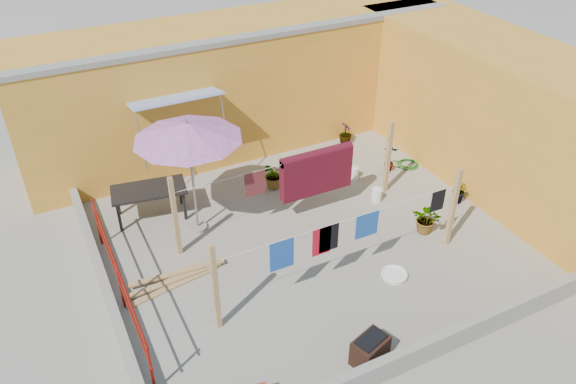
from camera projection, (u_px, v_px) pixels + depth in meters
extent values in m
plane|color=#9E998E|center=(307.00, 240.00, 11.70)|extent=(80.00, 80.00, 0.00)
cube|color=orange|center=(239.00, 84.00, 14.48)|extent=(11.00, 2.40, 3.20)
cube|color=gray|center=(253.00, 37.00, 12.83)|extent=(11.00, 0.35, 0.12)
cube|color=#2D51B2|center=(176.00, 98.00, 12.18)|extent=(2.00, 0.79, 0.22)
cylinder|color=gray|center=(141.00, 142.00, 11.91)|extent=(0.03, 0.30, 1.28)
cylinder|color=gray|center=(225.00, 123.00, 12.62)|extent=(0.03, 0.30, 1.28)
cube|color=orange|center=(510.00, 120.00, 12.76)|extent=(2.40, 9.00, 3.20)
cube|color=gray|center=(415.00, 355.00, 8.93)|extent=(8.30, 0.16, 0.44)
cube|color=gray|center=(108.00, 295.00, 10.05)|extent=(0.16, 7.30, 0.44)
cylinder|color=#A11A10|center=(151.00, 367.00, 8.32)|extent=(0.05, 0.05, 1.10)
cylinder|color=#A11A10|center=(120.00, 284.00, 9.81)|extent=(0.05, 0.05, 1.10)
cylinder|color=#A11A10|center=(97.00, 222.00, 11.29)|extent=(0.05, 0.05, 1.10)
cylinder|color=#A11A10|center=(115.00, 262.00, 9.53)|extent=(0.04, 4.20, 0.04)
cylinder|color=#A11A10|center=(120.00, 282.00, 9.78)|extent=(0.04, 4.20, 0.04)
cube|color=tan|center=(215.00, 288.00, 9.23)|extent=(0.09, 0.09, 1.80)
cube|color=tan|center=(453.00, 208.00, 11.10)|extent=(0.09, 0.09, 1.80)
cube|color=tan|center=(388.00, 158.00, 12.73)|extent=(0.09, 0.09, 1.80)
cube|color=tan|center=(175.00, 217.00, 10.86)|extent=(0.09, 0.09, 1.80)
cylinder|color=silver|center=(347.00, 220.00, 9.86)|extent=(5.00, 0.01, 0.01)
cylinder|color=silver|center=(290.00, 162.00, 11.49)|extent=(5.00, 0.01, 0.01)
cube|color=#470B18|center=(316.00, 173.00, 11.96)|extent=(1.66, 0.22, 0.97)
cube|color=black|center=(330.00, 163.00, 11.99)|extent=(0.37, 0.02, 0.53)
cube|color=#5A1F22|center=(255.00, 184.00, 11.34)|extent=(0.44, 0.02, 0.56)
cube|color=#1C4798|center=(282.00, 255.00, 9.55)|extent=(0.45, 0.02, 0.62)
cube|color=black|center=(329.00, 238.00, 9.88)|extent=(0.39, 0.02, 0.56)
cube|color=#B70E1F|center=(322.00, 241.00, 9.83)|extent=(0.36, 0.02, 0.59)
cube|color=#1C4798|center=(367.00, 225.00, 10.17)|extent=(0.48, 0.02, 0.52)
cube|color=black|center=(438.00, 201.00, 10.76)|extent=(0.31, 0.02, 0.46)
cylinder|color=gray|center=(198.00, 227.00, 12.01)|extent=(0.39, 0.39, 0.06)
cylinder|color=gray|center=(193.00, 180.00, 11.34)|extent=(0.05, 0.05, 2.47)
cone|color=#D271B0|center=(187.00, 131.00, 10.72)|extent=(2.69, 2.69, 0.34)
cylinder|color=gray|center=(186.00, 122.00, 10.61)|extent=(0.04, 0.04, 0.11)
cube|color=black|center=(148.00, 190.00, 11.99)|extent=(1.67, 1.03, 0.06)
cube|color=black|center=(119.00, 218.00, 11.77)|extent=(0.06, 0.06, 0.69)
cube|color=black|center=(117.00, 201.00, 12.26)|extent=(0.06, 0.06, 0.69)
cube|color=black|center=(185.00, 206.00, 12.11)|extent=(0.06, 0.06, 0.69)
cube|color=black|center=(180.00, 191.00, 12.61)|extent=(0.06, 0.06, 0.69)
cube|color=tan|center=(173.00, 286.00, 10.52)|extent=(1.84, 0.43, 0.04)
cube|color=tan|center=(175.00, 279.00, 10.61)|extent=(1.85, 0.27, 0.04)
cube|color=tan|center=(177.00, 273.00, 10.71)|extent=(1.85, 0.25, 0.04)
cube|color=black|center=(370.00, 351.00, 8.97)|extent=(0.67, 0.55, 0.49)
cube|color=black|center=(371.00, 339.00, 8.82)|extent=(0.55, 0.43, 0.04)
cylinder|color=white|center=(394.00, 275.00, 10.75)|extent=(0.48, 0.48, 0.06)
torus|color=white|center=(394.00, 274.00, 10.74)|extent=(0.52, 0.52, 0.05)
cylinder|color=white|center=(354.00, 173.00, 13.60)|extent=(0.22, 0.22, 0.30)
cylinder|color=white|center=(354.00, 167.00, 13.50)|extent=(0.06, 0.06, 0.05)
cylinder|color=white|center=(377.00, 195.00, 12.79)|extent=(0.24, 0.24, 0.32)
cylinder|color=white|center=(377.00, 188.00, 12.69)|extent=(0.06, 0.06, 0.05)
torus|color=#196716|center=(408.00, 165.00, 14.18)|extent=(0.53, 0.53, 0.04)
torus|color=#196716|center=(408.00, 163.00, 14.16)|extent=(0.45, 0.45, 0.04)
imported|color=#1F5719|center=(274.00, 174.00, 13.19)|extent=(0.81, 0.78, 0.69)
imported|color=#1F5719|center=(346.00, 133.00, 14.99)|extent=(0.43, 0.43, 0.60)
imported|color=#1F5719|center=(390.00, 157.00, 13.78)|extent=(0.47, 0.45, 0.75)
imported|color=#1F5719|center=(460.00, 191.00, 12.63)|extent=(0.32, 0.38, 0.64)
imported|color=#1F5719|center=(427.00, 219.00, 11.74)|extent=(0.78, 0.80, 0.67)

